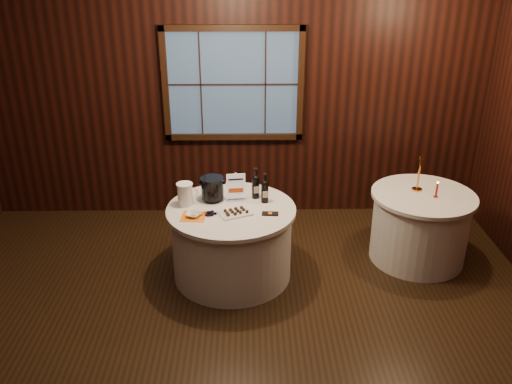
{
  "coord_description": "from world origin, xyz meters",
  "views": [
    {
      "loc": [
        0.18,
        -3.77,
        3.15
      ],
      "look_at": [
        0.24,
        0.9,
        0.99
      ],
      "focal_mm": 38.0,
      "sensor_mm": 36.0,
      "label": 1
    }
  ],
  "objects_px": {
    "glass_pitcher": "(185,194)",
    "chocolate_box": "(270,214)",
    "main_table": "(232,242)",
    "ice_bucket": "(212,188)",
    "brass_candlestick": "(418,178)",
    "sign_stand": "(236,191)",
    "port_bottle_right": "(265,190)",
    "cracker_bowl": "(193,215)",
    "port_bottle_left": "(256,185)",
    "chocolate_plate": "(235,212)",
    "red_candle": "(437,191)",
    "side_table": "(419,226)",
    "grape_bunch": "(211,214)"
  },
  "relations": [
    {
      "from": "port_bottle_right",
      "to": "brass_candlestick",
      "type": "relative_size",
      "value": 0.8
    },
    {
      "from": "port_bottle_left",
      "to": "brass_candlestick",
      "type": "height_order",
      "value": "brass_candlestick"
    },
    {
      "from": "port_bottle_right",
      "to": "cracker_bowl",
      "type": "height_order",
      "value": "port_bottle_right"
    },
    {
      "from": "sign_stand",
      "to": "chocolate_box",
      "type": "relative_size",
      "value": 1.92
    },
    {
      "from": "chocolate_plate",
      "to": "red_candle",
      "type": "height_order",
      "value": "red_candle"
    },
    {
      "from": "side_table",
      "to": "chocolate_box",
      "type": "relative_size",
      "value": 6.81
    },
    {
      "from": "side_table",
      "to": "sign_stand",
      "type": "height_order",
      "value": "sign_stand"
    },
    {
      "from": "port_bottle_right",
      "to": "brass_candlestick",
      "type": "distance_m",
      "value": 1.63
    },
    {
      "from": "red_candle",
      "to": "brass_candlestick",
      "type": "bearing_deg",
      "value": 128.25
    },
    {
      "from": "main_table",
      "to": "chocolate_box",
      "type": "height_order",
      "value": "chocolate_box"
    },
    {
      "from": "side_table",
      "to": "cracker_bowl",
      "type": "xyz_separation_m",
      "value": [
        -2.35,
        -0.48,
        0.4
      ]
    },
    {
      "from": "main_table",
      "to": "sign_stand",
      "type": "distance_m",
      "value": 0.52
    },
    {
      "from": "main_table",
      "to": "ice_bucket",
      "type": "height_order",
      "value": "ice_bucket"
    },
    {
      "from": "main_table",
      "to": "port_bottle_left",
      "type": "bearing_deg",
      "value": 43.9
    },
    {
      "from": "main_table",
      "to": "brass_candlestick",
      "type": "height_order",
      "value": "brass_candlestick"
    },
    {
      "from": "ice_bucket",
      "to": "chocolate_box",
      "type": "distance_m",
      "value": 0.67
    },
    {
      "from": "glass_pitcher",
      "to": "brass_candlestick",
      "type": "bearing_deg",
      "value": -7.97
    },
    {
      "from": "chocolate_box",
      "to": "glass_pitcher",
      "type": "height_order",
      "value": "glass_pitcher"
    },
    {
      "from": "chocolate_plate",
      "to": "glass_pitcher",
      "type": "xyz_separation_m",
      "value": [
        -0.5,
        0.21,
        0.1
      ]
    },
    {
      "from": "sign_stand",
      "to": "port_bottle_left",
      "type": "height_order",
      "value": "port_bottle_left"
    },
    {
      "from": "main_table",
      "to": "chocolate_box",
      "type": "xyz_separation_m",
      "value": [
        0.38,
        -0.14,
        0.39
      ]
    },
    {
      "from": "red_candle",
      "to": "main_table",
      "type": "bearing_deg",
      "value": -174.24
    },
    {
      "from": "port_bottle_left",
      "to": "chocolate_plate",
      "type": "bearing_deg",
      "value": -133.16
    },
    {
      "from": "side_table",
      "to": "grape_bunch",
      "type": "xyz_separation_m",
      "value": [
        -2.19,
        -0.46,
        0.4
      ]
    },
    {
      "from": "side_table",
      "to": "chocolate_plate",
      "type": "bearing_deg",
      "value": -167.56
    },
    {
      "from": "brass_candlestick",
      "to": "chocolate_box",
      "type": "bearing_deg",
      "value": -161.24
    },
    {
      "from": "chocolate_box",
      "to": "port_bottle_left",
      "type": "bearing_deg",
      "value": 114.11
    },
    {
      "from": "brass_candlestick",
      "to": "port_bottle_left",
      "type": "bearing_deg",
      "value": -174.76
    },
    {
      "from": "sign_stand",
      "to": "port_bottle_right",
      "type": "height_order",
      "value": "port_bottle_right"
    },
    {
      "from": "glass_pitcher",
      "to": "chocolate_box",
      "type": "bearing_deg",
      "value": -30.13
    },
    {
      "from": "chocolate_plate",
      "to": "glass_pitcher",
      "type": "bearing_deg",
      "value": 157.33
    },
    {
      "from": "glass_pitcher",
      "to": "brass_candlestick",
      "type": "relative_size",
      "value": 0.6
    },
    {
      "from": "port_bottle_right",
      "to": "red_candle",
      "type": "xyz_separation_m",
      "value": [
        1.76,
        0.08,
        -0.06
      ]
    },
    {
      "from": "port_bottle_left",
      "to": "chocolate_box",
      "type": "bearing_deg",
      "value": -85.0
    },
    {
      "from": "main_table",
      "to": "brass_candlestick",
      "type": "relative_size",
      "value": 3.32
    },
    {
      "from": "port_bottle_right",
      "to": "brass_candlestick",
      "type": "xyz_separation_m",
      "value": [
        1.61,
        0.26,
        0.01
      ]
    },
    {
      "from": "sign_stand",
      "to": "chocolate_plate",
      "type": "bearing_deg",
      "value": -96.28
    },
    {
      "from": "port_bottle_right",
      "to": "chocolate_box",
      "type": "height_order",
      "value": "port_bottle_right"
    },
    {
      "from": "side_table",
      "to": "chocolate_box",
      "type": "bearing_deg",
      "value": -164.78
    },
    {
      "from": "ice_bucket",
      "to": "glass_pitcher",
      "type": "relative_size",
      "value": 1.06
    },
    {
      "from": "glass_pitcher",
      "to": "brass_candlestick",
      "type": "xyz_separation_m",
      "value": [
        2.4,
        0.31,
        0.02
      ]
    },
    {
      "from": "main_table",
      "to": "cracker_bowl",
      "type": "bearing_deg",
      "value": -153.23
    },
    {
      "from": "sign_stand",
      "to": "chocolate_plate",
      "type": "relative_size",
      "value": 0.85
    },
    {
      "from": "chocolate_plate",
      "to": "brass_candlestick",
      "type": "xyz_separation_m",
      "value": [
        1.9,
        0.52,
        0.12
      ]
    },
    {
      "from": "glass_pitcher",
      "to": "main_table",
      "type": "bearing_deg",
      "value": -25.1
    },
    {
      "from": "cracker_bowl",
      "to": "red_candle",
      "type": "xyz_separation_m",
      "value": [
        2.45,
        0.39,
        0.05
      ]
    },
    {
      "from": "port_bottle_right",
      "to": "cracker_bowl",
      "type": "bearing_deg",
      "value": -165.05
    },
    {
      "from": "sign_stand",
      "to": "ice_bucket",
      "type": "distance_m",
      "value": 0.24
    },
    {
      "from": "sign_stand",
      "to": "port_bottle_right",
      "type": "relative_size",
      "value": 0.98
    },
    {
      "from": "port_bottle_right",
      "to": "ice_bucket",
      "type": "distance_m",
      "value": 0.53
    }
  ]
}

